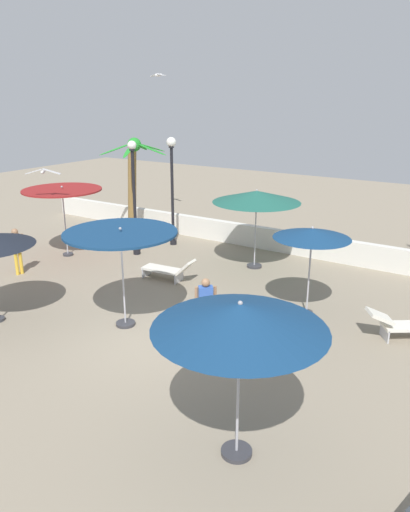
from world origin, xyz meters
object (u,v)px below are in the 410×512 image
at_px(lounge_chair_2, 402,324).
at_px(guest_2, 206,302).
at_px(seagull_1, 43,172).
at_px(palm_tree_1, 133,175).
at_px(lamp_post_0, 134,191).
at_px(patio_umbrella_4, 240,317).
at_px(patio_umbrella_3, 62,192).
at_px(patio_umbrella_2, 312,234).
at_px(seagull_0, 158,75).
at_px(guest_0, 17,247).
at_px(lounge_chair_0, 169,269).
at_px(patio_umbrella_5, 257,197).
at_px(lamp_post_1, 172,178).
at_px(guest_1, 262,322).
at_px(patio_umbrella_0, 121,237).

xyz_separation_m(lounge_chair_2, guest_2, (-4.33, -2.62, 0.57)).
distance_m(guest_2, seagull_1, 7.92).
relative_size(palm_tree_1, seagull_1, 4.03).
xyz_separation_m(lamp_post_0, seagull_1, (-1.33, -3.08, 1.00)).
height_order(palm_tree_1, lamp_post_0, lamp_post_0).
bearing_deg(patio_umbrella_4, patio_umbrella_3, 150.80).
xyz_separation_m(patio_umbrella_2, guest_2, (-1.72, -2.72, -1.42)).
bearing_deg(palm_tree_1, seagull_0, 100.48).
bearing_deg(guest_0, lounge_chair_0, 26.36).
height_order(patio_umbrella_4, patio_umbrella_5, patio_umbrella_4).
bearing_deg(lamp_post_1, lounge_chair_0, -55.90).
xyz_separation_m(patio_umbrella_3, lamp_post_1, (2.62, 3.46, 0.27)).
height_order(guest_0, seagull_0, seagull_0).
relative_size(guest_0, seagull_1, 1.55).
distance_m(patio_umbrella_3, lamp_post_1, 4.35).
xyz_separation_m(patio_umbrella_2, lounge_chair_0, (-4.97, 0.02, -2.01)).
bearing_deg(seagull_0, patio_umbrella_4, -48.02).
xyz_separation_m(palm_tree_1, seagull_0, (-0.48, 2.57, 4.14)).
xyz_separation_m(patio_umbrella_2, guest_1, (-0.02, -2.95, -1.44)).
height_order(patio_umbrella_3, guest_1, patio_umbrella_3).
bearing_deg(guest_2, patio_umbrella_2, 57.71).
distance_m(lounge_chair_0, lounge_chair_2, 7.58).
height_order(patio_umbrella_4, seagull_0, seagull_0).
bearing_deg(patio_umbrella_3, patio_umbrella_2, -0.24).
xyz_separation_m(patio_umbrella_3, seagull_1, (0.86, -1.48, 1.02)).
bearing_deg(patio_umbrella_5, seagull_0, 153.88).
distance_m(lamp_post_1, guest_0, 6.59).
xyz_separation_m(patio_umbrella_3, guest_0, (0.19, -2.39, -1.53)).
relative_size(patio_umbrella_2, seagull_0, 2.42).
bearing_deg(lamp_post_0, palm_tree_1, 131.37).
distance_m(patio_umbrella_2, patio_umbrella_4, 6.24).
height_order(patio_umbrella_5, seagull_0, seagull_0).
bearing_deg(guest_2, palm_tree_1, 140.93).
relative_size(patio_umbrella_5, palm_tree_1, 0.72).
bearing_deg(seagull_1, patio_umbrella_4, -24.74).
bearing_deg(patio_umbrella_5, seagull_1, -144.73).
bearing_deg(palm_tree_1, patio_umbrella_2, -20.61).
relative_size(lounge_chair_2, seagull_0, 1.69).
height_order(patio_umbrella_0, guest_2, patio_umbrella_0).
distance_m(lounge_chair_0, guest_0, 5.38).
bearing_deg(palm_tree_1, patio_umbrella_4, -42.54).
height_order(palm_tree_1, seagull_0, seagull_0).
distance_m(lounge_chair_2, guest_2, 5.10).
distance_m(patio_umbrella_2, seagull_0, 12.50).
bearing_deg(patio_umbrella_0, seagull_0, 122.29).
relative_size(patio_umbrella_2, guest_2, 1.62).
distance_m(patio_umbrella_5, palm_tree_1, 6.38).
bearing_deg(seagull_0, guest_2, -47.15).
xyz_separation_m(lamp_post_1, guest_1, (7.31, -6.45, -1.86)).
distance_m(palm_tree_1, lounge_chair_2, 12.82).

